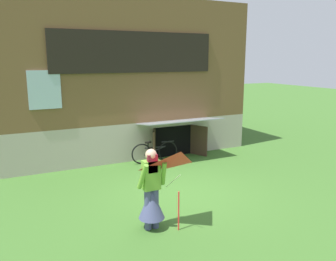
{
  "coord_description": "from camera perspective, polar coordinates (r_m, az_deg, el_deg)",
  "views": [
    {
      "loc": [
        -3.97,
        -7.39,
        3.35
      ],
      "look_at": [
        -0.04,
        0.59,
        1.48
      ],
      "focal_mm": 36.81,
      "sensor_mm": 36.0,
      "label": 1
    }
  ],
  "objects": [
    {
      "name": "person",
      "position": [
        6.92,
        -2.74,
        -10.75
      ],
      "size": [
        0.61,
        0.53,
        1.65
      ],
      "rotation": [
        0.0,
        0.0,
        0.4
      ],
      "color": "#474C75",
      "rests_on": "ground_plane"
    },
    {
      "name": "bicycle_black",
      "position": [
        11.28,
        -2.21,
        -3.57
      ],
      "size": [
        1.58,
        0.18,
        0.72
      ],
      "rotation": [
        0.0,
        0.0,
        -0.09
      ],
      "color": "black",
      "rests_on": "ground_plane"
    },
    {
      "name": "ground_plane",
      "position": [
        9.03,
        1.91,
        -9.93
      ],
      "size": [
        60.0,
        60.0,
        0.0
      ],
      "primitive_type": "plane",
      "color": "#3D6B28"
    },
    {
      "name": "log_house",
      "position": [
        13.3,
        -8.9,
        8.66
      ],
      "size": [
        8.66,
        5.69,
        5.28
      ],
      "color": "#ADA393",
      "rests_on": "ground_plane"
    },
    {
      "name": "kite",
      "position": [
        6.38,
        2.14,
        -6.98
      ],
      "size": [
        0.87,
        0.95,
        1.56
      ],
      "color": "red",
      "rests_on": "ground_plane"
    }
  ]
}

